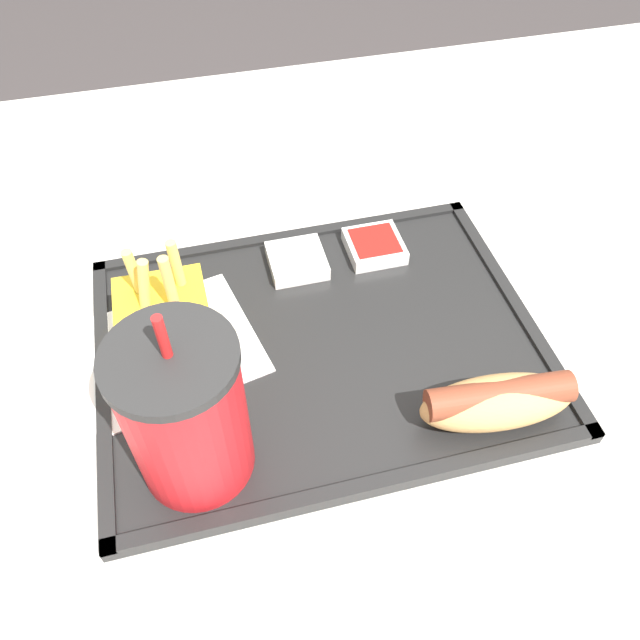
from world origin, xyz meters
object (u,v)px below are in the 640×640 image
(fries_carton, at_px, (165,319))
(sauce_cup_ketchup, at_px, (374,246))
(soda_cup, at_px, (186,413))
(sauce_cup_mayo, at_px, (297,260))
(hot_dog_far, at_px, (498,401))

(fries_carton, distance_m, sauce_cup_ketchup, 0.23)
(soda_cup, xyz_separation_m, sauce_cup_mayo, (-0.12, -0.19, -0.06))
(soda_cup, xyz_separation_m, sauce_cup_ketchup, (-0.20, -0.20, -0.06))
(fries_carton, bearing_deg, sauce_cup_ketchup, -161.71)
(soda_cup, xyz_separation_m, hot_dog_far, (-0.24, 0.02, -0.04))
(fries_carton, height_order, sauce_cup_ketchup, fries_carton)
(soda_cup, distance_m, hot_dog_far, 0.24)
(fries_carton, bearing_deg, sauce_cup_mayo, -152.38)
(fries_carton, relative_size, sauce_cup_mayo, 2.05)
(hot_dog_far, relative_size, fries_carton, 1.15)
(hot_dog_far, xyz_separation_m, fries_carton, (0.25, -0.14, 0.01))
(soda_cup, relative_size, hot_dog_far, 1.30)
(hot_dog_far, bearing_deg, soda_cup, -4.63)
(sauce_cup_ketchup, bearing_deg, sauce_cup_mayo, 1.09)
(soda_cup, bearing_deg, sauce_cup_ketchup, -136.29)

